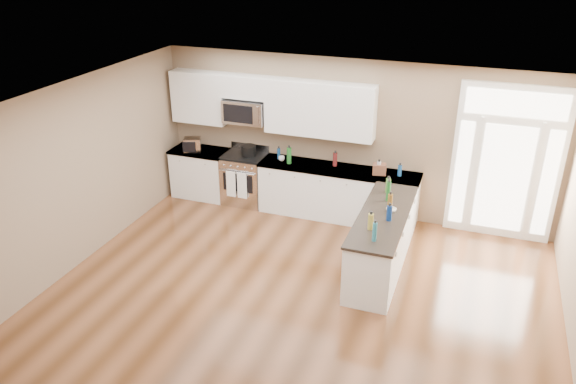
# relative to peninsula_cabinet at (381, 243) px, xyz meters

# --- Properties ---
(ground) EXTENTS (8.00, 8.00, 0.00)m
(ground) POSITION_rel_peninsula_cabinet_xyz_m (-0.93, -2.24, -0.43)
(ground) COLOR #4D2C15
(room_shell) EXTENTS (8.00, 8.00, 8.00)m
(room_shell) POSITION_rel_peninsula_cabinet_xyz_m (-0.93, -2.24, 1.27)
(room_shell) COLOR #876F55
(room_shell) RESTS_ON ground
(back_cabinet_left) EXTENTS (1.10, 0.66, 0.94)m
(back_cabinet_left) POSITION_rel_peninsula_cabinet_xyz_m (-3.80, 1.45, 0.00)
(back_cabinet_left) COLOR white
(back_cabinet_left) RESTS_ON ground
(back_cabinet_right) EXTENTS (2.85, 0.66, 0.94)m
(back_cabinet_right) POSITION_rel_peninsula_cabinet_xyz_m (-1.08, 1.45, 0.00)
(back_cabinet_right) COLOR white
(back_cabinet_right) RESTS_ON ground
(peninsula_cabinet) EXTENTS (0.69, 2.32, 0.94)m
(peninsula_cabinet) POSITION_rel_peninsula_cabinet_xyz_m (0.00, 0.00, 0.00)
(peninsula_cabinet) COLOR white
(peninsula_cabinet) RESTS_ON ground
(upper_cabinet_left) EXTENTS (1.04, 0.33, 0.95)m
(upper_cabinet_left) POSITION_rel_peninsula_cabinet_xyz_m (-3.81, 1.59, 1.49)
(upper_cabinet_left) COLOR white
(upper_cabinet_left) RESTS_ON room_shell
(upper_cabinet_right) EXTENTS (1.94, 0.33, 0.95)m
(upper_cabinet_right) POSITION_rel_peninsula_cabinet_xyz_m (-1.50, 1.59, 1.49)
(upper_cabinet_right) COLOR white
(upper_cabinet_right) RESTS_ON room_shell
(upper_cabinet_short) EXTENTS (0.82, 0.33, 0.40)m
(upper_cabinet_short) POSITION_rel_peninsula_cabinet_xyz_m (-2.88, 1.59, 1.77)
(upper_cabinet_short) COLOR white
(upper_cabinet_short) RESTS_ON room_shell
(microwave) EXTENTS (0.78, 0.41, 0.42)m
(microwave) POSITION_rel_peninsula_cabinet_xyz_m (-2.88, 1.56, 1.33)
(microwave) COLOR silver
(microwave) RESTS_ON room_shell
(entry_door) EXTENTS (1.70, 0.10, 2.60)m
(entry_door) POSITION_rel_peninsula_cabinet_xyz_m (1.62, 1.71, 0.87)
(entry_door) COLOR white
(entry_door) RESTS_ON ground
(kitchen_range) EXTENTS (0.77, 0.69, 1.08)m
(kitchen_range) POSITION_rel_peninsula_cabinet_xyz_m (-2.88, 1.45, 0.04)
(kitchen_range) COLOR silver
(kitchen_range) RESTS_ON ground
(stockpot) EXTENTS (0.33, 0.33, 0.21)m
(stockpot) POSITION_rel_peninsula_cabinet_xyz_m (-2.80, 1.47, 0.62)
(stockpot) COLOR black
(stockpot) RESTS_ON kitchen_range
(toaster_oven) EXTENTS (0.38, 0.34, 0.26)m
(toaster_oven) POSITION_rel_peninsula_cabinet_xyz_m (-3.88, 1.34, 0.64)
(toaster_oven) COLOR silver
(toaster_oven) RESTS_ON back_cabinet_left
(cardboard_box) EXTENTS (0.25, 0.21, 0.18)m
(cardboard_box) POSITION_rel_peninsula_cabinet_xyz_m (-0.36, 1.44, 0.60)
(cardboard_box) COLOR brown
(cardboard_box) RESTS_ON back_cabinet_right
(bowl_left) EXTENTS (0.23, 0.23, 0.05)m
(bowl_left) POSITION_rel_peninsula_cabinet_xyz_m (-3.98, 1.38, 0.53)
(bowl_left) COLOR white
(bowl_left) RESTS_ON back_cabinet_left
(bowl_peninsula) EXTENTS (0.16, 0.16, 0.05)m
(bowl_peninsula) POSITION_rel_peninsula_cabinet_xyz_m (0.09, 0.11, 0.53)
(bowl_peninsula) COLOR white
(bowl_peninsula) RESTS_ON peninsula_cabinet
(cup_counter) EXTENTS (0.14, 0.14, 0.08)m
(cup_counter) POSITION_rel_peninsula_cabinet_xyz_m (-2.14, 1.45, 0.55)
(cup_counter) COLOR white
(cup_counter) RESTS_ON back_cabinet_right
(counter_bottles) EXTENTS (2.40, 2.45, 0.31)m
(counter_bottles) POSITION_rel_peninsula_cabinet_xyz_m (-0.55, 0.63, 0.63)
(counter_bottles) COLOR #19591E
(counter_bottles) RESTS_ON back_cabinet_right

